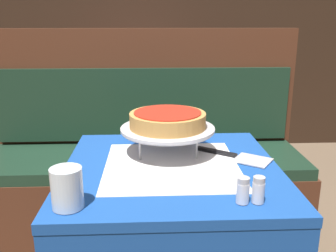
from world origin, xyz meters
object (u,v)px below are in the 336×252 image
(dining_table_rear, at_px, (135,95))
(deep_dish_pizza, at_px, (168,120))
(pizza_server, at_px, (236,156))
(water_glass_near, at_px, (67,188))
(salt_shaker, at_px, (243,190))
(condiment_caddy, at_px, (122,76))
(dining_table_front, at_px, (171,191))
(pizza_pan_stand, at_px, (168,130))
(pepper_shaker, at_px, (258,190))
(napkin_holder, at_px, (176,126))
(booth_bench, at_px, (145,177))

(dining_table_rear, xyz_separation_m, deep_dish_pizza, (0.18, -1.69, 0.25))
(deep_dish_pizza, height_order, pizza_server, deep_dish_pizza)
(pizza_server, height_order, water_glass_near, water_glass_near)
(salt_shaker, distance_m, condiment_caddy, 2.12)
(condiment_caddy, bearing_deg, deep_dish_pizza, -80.44)
(deep_dish_pizza, distance_m, pizza_server, 0.28)
(dining_table_front, distance_m, salt_shaker, 0.35)
(pizza_pan_stand, relative_size, water_glass_near, 3.11)
(dining_table_front, distance_m, dining_table_rear, 1.81)
(pepper_shaker, bearing_deg, pizza_pan_stand, 120.05)
(dining_table_rear, xyz_separation_m, pepper_shaker, (0.41, -2.07, 0.16))
(pizza_server, bearing_deg, napkin_holder, 127.89)
(pizza_server, relative_size, napkin_holder, 2.59)
(deep_dish_pizza, bearing_deg, napkin_holder, 77.07)
(deep_dish_pizza, relative_size, napkin_holder, 2.71)
(pizza_pan_stand, distance_m, napkin_holder, 0.21)
(water_glass_near, xyz_separation_m, salt_shaker, (0.46, 0.00, -0.02))
(water_glass_near, relative_size, condiment_caddy, 0.60)
(water_glass_near, xyz_separation_m, napkin_holder, (0.32, 0.59, -0.01))
(dining_table_front, bearing_deg, pizza_pan_stand, 94.06)
(salt_shaker, xyz_separation_m, napkin_holder, (-0.14, 0.58, 0.01))
(dining_table_front, relative_size, booth_bench, 0.41)
(dining_table_front, distance_m, pizza_pan_stand, 0.22)
(dining_table_front, height_order, pizza_server, pizza_server)
(dining_table_rear, distance_m, water_glass_near, 2.09)
(deep_dish_pizza, relative_size, salt_shaker, 3.75)
(dining_table_front, distance_m, booth_bench, 0.86)
(water_glass_near, height_order, napkin_holder, water_glass_near)
(deep_dish_pizza, bearing_deg, dining_table_rear, 96.26)
(water_glass_near, xyz_separation_m, pepper_shaker, (0.50, 0.00, -0.02))
(pizza_pan_stand, bearing_deg, condiment_caddy, 99.56)
(booth_bench, relative_size, pizza_server, 6.78)
(deep_dish_pizza, height_order, condiment_caddy, condiment_caddy)
(napkin_holder, bearing_deg, deep_dish_pizza, -102.93)
(pizza_pan_stand, distance_m, deep_dish_pizza, 0.04)
(dining_table_rear, xyz_separation_m, pizza_server, (0.43, -1.74, 0.13))
(pepper_shaker, relative_size, napkin_holder, 0.73)
(dining_table_front, relative_size, pizza_server, 2.79)
(dining_table_front, height_order, water_glass_near, water_glass_near)
(booth_bench, distance_m, salt_shaker, 1.19)
(booth_bench, xyz_separation_m, deep_dish_pizza, (0.10, -0.68, 0.52))
(deep_dish_pizza, distance_m, salt_shaker, 0.44)
(dining_table_front, xyz_separation_m, pizza_server, (0.23, 0.06, 0.10))
(salt_shaker, relative_size, napkin_holder, 0.72)
(dining_table_rear, relative_size, pizza_pan_stand, 2.19)
(condiment_caddy, bearing_deg, water_glass_near, -89.83)
(dining_table_rear, bearing_deg, napkin_holder, -81.20)
(pepper_shaker, bearing_deg, water_glass_near, -179.68)
(deep_dish_pizza, xyz_separation_m, napkin_holder, (0.05, 0.20, -0.08))
(dining_table_rear, xyz_separation_m, water_glass_near, (-0.09, -2.08, 0.18))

